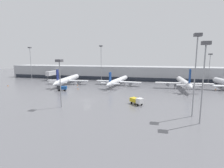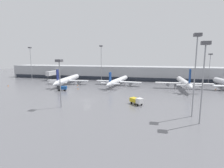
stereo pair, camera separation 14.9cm
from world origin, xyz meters
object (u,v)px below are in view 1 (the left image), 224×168
(apron_light_mast_0, at_px, (30,55))
(apron_light_mast_1, at_px, (60,69))
(service_truck_0, at_px, (137,100))
(apron_light_mast_3, at_px, (210,60))
(parked_jet_2, at_px, (68,80))
(traffic_cone_4, at_px, (8,85))
(apron_light_mast_5, at_px, (197,53))
(parked_jet_1, at_px, (118,81))
(traffic_cone_0, at_px, (78,89))
(service_truck_2, at_px, (62,88))
(traffic_cone_2, at_px, (216,89))
(traffic_cone_3, at_px, (77,85))
(parked_jet_0, at_px, (184,82))
(apron_light_mast_6, at_px, (205,60))
(apron_light_mast_4, at_px, (101,54))

(apron_light_mast_0, height_order, apron_light_mast_1, apron_light_mast_0)
(service_truck_0, distance_m, apron_light_mast_3, 65.44)
(parked_jet_2, distance_m, traffic_cone_4, 31.40)
(apron_light_mast_5, bearing_deg, parked_jet_1, 122.98)
(traffic_cone_0, distance_m, apron_light_mast_3, 75.35)
(parked_jet_2, relative_size, apron_light_mast_5, 1.79)
(service_truck_2, distance_m, traffic_cone_2, 73.26)
(parked_jet_1, distance_m, traffic_cone_3, 22.43)
(parked_jet_0, bearing_deg, parked_jet_2, 88.23)
(traffic_cone_2, height_order, apron_light_mast_6, apron_light_mast_6)
(parked_jet_0, bearing_deg, apron_light_mast_4, 67.41)
(parked_jet_1, distance_m, traffic_cone_2, 48.31)
(service_truck_2, distance_m, traffic_cone_0, 7.72)
(traffic_cone_0, distance_m, traffic_cone_2, 66.49)
(traffic_cone_3, relative_size, apron_light_mast_4, 0.04)
(parked_jet_1, height_order, traffic_cone_4, parked_jet_1)
(apron_light_mast_5, bearing_deg, traffic_cone_4, 161.62)
(parked_jet_0, height_order, traffic_cone_0, parked_jet_0)
(apron_light_mast_5, bearing_deg, apron_light_mast_3, 71.31)
(apron_light_mast_4, bearing_deg, apron_light_mast_0, -178.13)
(traffic_cone_4, height_order, apron_light_mast_6, apron_light_mast_6)
(service_truck_2, distance_m, apron_light_mast_3, 82.45)
(parked_jet_2, height_order, traffic_cone_4, parked_jet_2)
(apron_light_mast_5, bearing_deg, traffic_cone_2, 66.03)
(apron_light_mast_6, bearing_deg, service_truck_0, 140.35)
(traffic_cone_4, height_order, apron_light_mast_4, apron_light_mast_4)
(service_truck_0, height_order, apron_light_mast_5, apron_light_mast_5)
(traffic_cone_3, distance_m, apron_light_mast_6, 68.90)
(apron_light_mast_0, relative_size, apron_light_mast_4, 0.98)
(service_truck_2, bearing_deg, parked_jet_2, -84.67)
(traffic_cone_3, height_order, apron_light_mast_5, apron_light_mast_5)
(apron_light_mast_0, height_order, apron_light_mast_3, apron_light_mast_0)
(service_truck_2, xyz_separation_m, apron_light_mast_0, (-42.69, 34.44, 15.61))
(traffic_cone_3, xyz_separation_m, apron_light_mast_5, (50.54, -38.57, 16.31))
(traffic_cone_0, bearing_deg, traffic_cone_3, 115.86)
(traffic_cone_0, relative_size, traffic_cone_4, 0.79)
(parked_jet_2, distance_m, apron_light_mast_6, 76.12)
(service_truck_2, xyz_separation_m, apron_light_mast_3, (72.44, 37.37, 12.39))
(parked_jet_0, relative_size, apron_light_mast_1, 2.18)
(parked_jet_2, distance_m, traffic_cone_2, 77.00)
(parked_jet_1, relative_size, traffic_cone_4, 47.20)
(parked_jet_2, xyz_separation_m, service_truck_2, (6.19, -17.92, -1.26))
(parked_jet_0, distance_m, parked_jet_1, 33.72)
(traffic_cone_2, distance_m, apron_light_mast_0, 115.73)
(apron_light_mast_3, relative_size, apron_light_mast_4, 0.77)
(traffic_cone_0, bearing_deg, service_truck_0, -34.19)
(traffic_cone_4, xyz_separation_m, apron_light_mast_6, (86.92, -33.71, 14.74))
(traffic_cone_4, bearing_deg, apron_light_mast_5, -18.38)
(apron_light_mast_5, bearing_deg, apron_light_mast_1, -179.60)
(traffic_cone_3, bearing_deg, apron_light_mast_4, 71.42)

